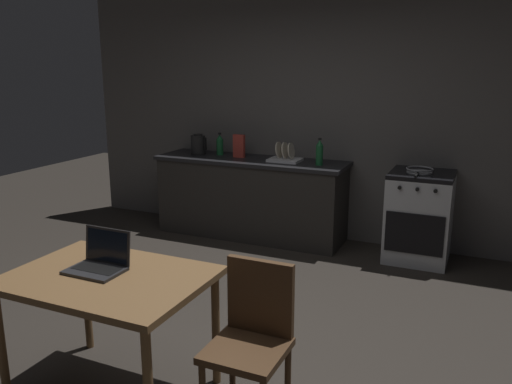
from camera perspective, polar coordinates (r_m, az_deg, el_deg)
The scene contains 13 objects.
ground_plane at distance 3.99m, azimuth -5.29°, elevation -15.00°, with size 12.00×12.00×0.00m, color #2D2823.
back_wall at distance 5.75m, azimuth 9.64°, elevation 8.60°, with size 6.40×0.10×2.83m, color #595654.
kitchen_counter at distance 5.91m, azimuth -0.54°, elevation -0.58°, with size 2.16×0.64×0.89m.
stove_oven at distance 5.43m, azimuth 17.35°, elevation -2.57°, with size 0.60×0.62×0.89m.
dining_table at distance 3.15m, azimuth -15.76°, elevation -10.09°, with size 1.12×0.81×0.75m.
chair at distance 2.88m, azimuth -0.40°, elevation -15.17°, with size 0.40×0.40×0.90m.
laptop at distance 3.18m, azimuth -16.73°, elevation -7.36°, with size 0.32×0.25×0.23m.
electric_kettle at distance 6.10m, azimuth -6.33°, elevation 5.15°, with size 0.19×0.17×0.24m.
bottle at distance 5.46m, azimuth 6.93°, elevation 4.31°, with size 0.08×0.08×0.28m.
frying_pan at distance 5.29m, azimuth 17.39°, elevation 2.28°, with size 0.26×0.43×0.05m.
cereal_box at distance 5.88m, azimuth -1.86°, elevation 5.03°, with size 0.13×0.05×0.26m.
dish_rack at distance 5.65m, azimuth 3.18°, elevation 3.83°, with size 0.34×0.26×0.21m.
bottle_b at distance 6.05m, azimuth -3.96°, elevation 5.19°, with size 0.08×0.08×0.26m.
Camera 1 is at (1.75, -3.02, 1.92)m, focal length 36.71 mm.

